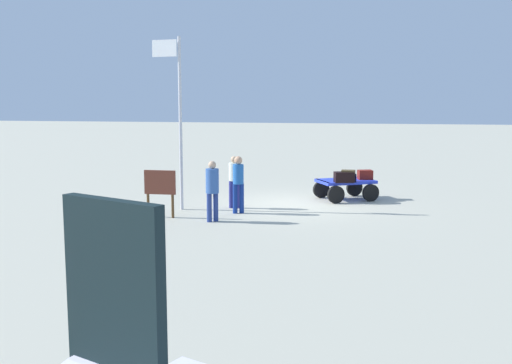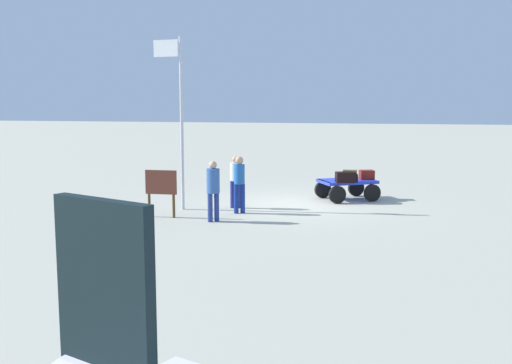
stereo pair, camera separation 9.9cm
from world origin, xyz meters
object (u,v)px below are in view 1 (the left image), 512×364
object	(u,v)px
worker_lead	(238,180)
luggage_cart	(345,185)
suitcase_navy	(365,175)
suitcase_dark	(344,177)
suitcase_maroon	(346,178)
signboard	(160,187)
suitcase_tan	(348,176)
worker_trailing	(234,178)
flagpole	(177,110)
worker_supervisor	(212,186)

from	to	relation	value
worker_lead	luggage_cart	bearing A→B (deg)	-134.96
suitcase_navy	suitcase_dark	distance (m)	1.08
suitcase_maroon	signboard	bearing A→B (deg)	34.71
suitcase_tan	suitcase_dark	bearing A→B (deg)	34.97
suitcase_maroon	worker_lead	world-z (taller)	worker_lead
worker_trailing	flagpole	size ratio (longest dim) A/B	0.31
luggage_cart	signboard	xyz separation A→B (m)	(5.11, 4.08, 0.42)
suitcase_dark	signboard	bearing A→B (deg)	34.24
suitcase_maroon	suitcase_tan	bearing A→B (deg)	167.93
flagpole	signboard	bearing A→B (deg)	83.98
luggage_cart	worker_lead	distance (m)	4.33
worker_trailing	suitcase_dark	bearing A→B (deg)	-154.01
suitcase_maroon	signboard	xyz separation A→B (m)	(5.16, 3.58, 0.09)
suitcase_tan	worker_trailing	xyz separation A→B (m)	(3.46, 1.71, 0.08)
suitcase_maroon	suitcase_dark	xyz separation A→B (m)	(0.07, 0.11, 0.04)
suitcase_navy	worker_supervisor	xyz separation A→B (m)	(4.14, 4.62, 0.17)
suitcase_navy	signboard	world-z (taller)	signboard
flagpole	worker_lead	bearing A→B (deg)	171.72
suitcase_dark	flagpole	size ratio (longest dim) A/B	0.13
suitcase_maroon	worker_trailing	bearing A→B (deg)	27.01
suitcase_maroon	suitcase_dark	size ratio (longest dim) A/B	0.96
luggage_cart	suitcase_maroon	bearing A→B (deg)	95.40
suitcase_navy	flagpole	xyz separation A→B (m)	(5.63, 3.00, 2.22)
suitcase_navy	luggage_cart	bearing A→B (deg)	20.16
worker_trailing	worker_supervisor	bearing A→B (deg)	86.25
suitcase_maroon	worker_lead	distance (m)	4.00
worker_trailing	worker_supervisor	size ratio (longest dim) A/B	0.96
luggage_cart	worker_trailing	xyz separation A→B (m)	(3.34, 2.23, 0.47)
flagpole	signboard	distance (m)	2.53
suitcase_navy	worker_lead	distance (m)	4.94
luggage_cart	suitcase_tan	xyz separation A→B (m)	(-0.11, 0.51, 0.39)
suitcase_tan	worker_supervisor	world-z (taller)	worker_supervisor
worker_lead	worker_supervisor	bearing A→B (deg)	71.47
suitcase_navy	flagpole	bearing A→B (deg)	28.04
suitcase_tan	suitcase_navy	xyz separation A→B (m)	(-0.54, -0.75, -0.04)
signboard	worker_trailing	bearing A→B (deg)	-133.80
suitcase_maroon	suitcase_dark	distance (m)	0.13
suitcase_navy	suitcase_maroon	xyz separation A→B (m)	(0.61, 0.74, -0.02)
luggage_cart	worker_trailing	distance (m)	4.04
worker_trailing	signboard	size ratio (longest dim) A/B	1.19
suitcase_tan	suitcase_navy	bearing A→B (deg)	-125.57
suitcase_tan	worker_trailing	world-z (taller)	worker_trailing
suitcase_maroon	worker_supervisor	size ratio (longest dim) A/B	0.40
luggage_cart	suitcase_tan	size ratio (longest dim) A/B	4.98
worker_supervisor	flagpole	world-z (taller)	flagpole
luggage_cart	signboard	bearing A→B (deg)	38.55
luggage_cart	signboard	distance (m)	6.55
worker_supervisor	signboard	world-z (taller)	worker_supervisor
worker_supervisor	signboard	bearing A→B (deg)	-10.42
suitcase_navy	flagpole	world-z (taller)	flagpole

